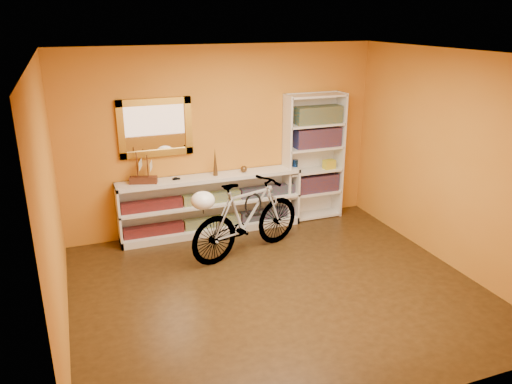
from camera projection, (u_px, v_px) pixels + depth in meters
name	position (u px, v px, depth m)	size (l,w,h in m)	color
floor	(277.00, 290.00, 5.74)	(4.50, 4.00, 0.01)	black
ceiling	(281.00, 54.00, 4.87)	(4.50, 4.00, 0.01)	silver
back_wall	(224.00, 140.00, 7.07)	(4.50, 0.01, 2.60)	#C6751D
left_wall	(51.00, 209.00, 4.56)	(0.01, 4.00, 2.60)	#C6751D
right_wall	(451.00, 161.00, 6.05)	(0.01, 4.00, 2.60)	#C6751D
gilt_mirror	(155.00, 128.00, 6.64)	(0.98, 0.06, 0.78)	#9C6F1C
wall_socket	(282.00, 202.00, 7.70)	(0.09, 0.01, 0.09)	silver
console_unit	(212.00, 204.00, 7.11)	(2.60, 0.35, 0.85)	silver
cd_row_lower	(213.00, 222.00, 7.18)	(2.50, 0.13, 0.14)	black
cd_row_upper	(212.00, 198.00, 7.06)	(2.50, 0.13, 0.14)	navy
model_ship	(142.00, 168.00, 6.60)	(0.36, 0.14, 0.43)	#3E1D11
toy_car	(176.00, 180.00, 6.81)	(0.00, 0.00, 0.00)	black
bronze_ornament	(215.00, 162.00, 6.93)	(0.07, 0.07, 0.39)	#543A1D
decorative_orb	(244.00, 169.00, 7.12)	(0.09, 0.09, 0.09)	#543A1D
bookcase	(313.00, 158.00, 7.49)	(0.90, 0.30, 1.90)	silver
book_row_a	(315.00, 183.00, 7.64)	(0.70, 0.22, 0.26)	maroon
book_row_b	(317.00, 137.00, 7.40)	(0.70, 0.22, 0.28)	maroon
book_row_c	(318.00, 115.00, 7.29)	(0.70, 0.22, 0.25)	#194959
travel_mug	(295.00, 166.00, 7.40)	(0.08, 0.08, 0.19)	navy
red_tin	(302.00, 117.00, 7.24)	(0.16, 0.16, 0.20)	maroon
yellow_bag	(329.00, 164.00, 7.58)	(0.17, 0.12, 0.13)	gold
bicycle	(247.00, 217.00, 6.45)	(1.72, 0.44, 1.01)	silver
helmet	(203.00, 200.00, 5.94)	(0.29, 0.27, 0.22)	white
u_lock	(253.00, 205.00, 6.46)	(0.23, 0.23, 0.02)	black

